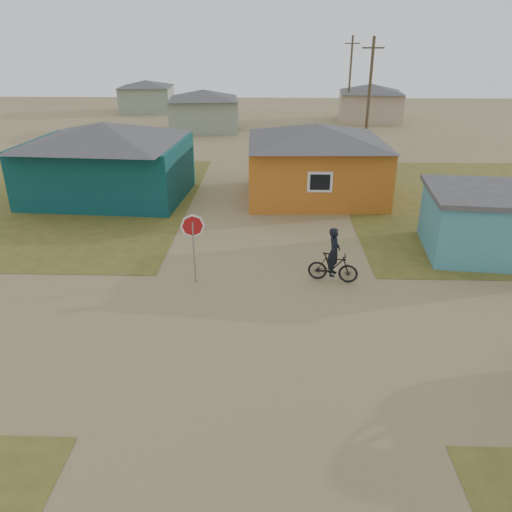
{
  "coord_description": "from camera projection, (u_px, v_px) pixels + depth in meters",
  "views": [
    {
      "loc": [
        0.18,
        -12.24,
        8.1
      ],
      "look_at": [
        -0.3,
        3.0,
        1.3
      ],
      "focal_mm": 35.0,
      "sensor_mm": 36.0,
      "label": 1
    }
  ],
  "objects": [
    {
      "name": "utility_pole_far",
      "position": [
        350.0,
        80.0,
        47.26
      ],
      "size": [
        1.4,
        0.2,
        8.0
      ],
      "color": "#4E402F",
      "rests_on": "ground"
    },
    {
      "name": "house_teal",
      "position": [
        107.0,
        160.0,
        26.21
      ],
      "size": [
        8.93,
        7.08,
        4.0
      ],
      "color": "#0A3738",
      "rests_on": "ground"
    },
    {
      "name": "house_pale_north",
      "position": [
        147.0,
        95.0,
        56.15
      ],
      "size": [
        6.28,
        5.81,
        3.4
      ],
      "color": "gray",
      "rests_on": "ground"
    },
    {
      "name": "ground",
      "position": [
        263.0,
        339.0,
        14.48
      ],
      "size": [
        120.0,
        120.0,
        0.0
      ],
      "primitive_type": "plane",
      "color": "#8E7B51"
    },
    {
      "name": "grass_nw",
      "position": [
        7.0,
        199.0,
        26.75
      ],
      "size": [
        20.0,
        18.0,
        0.0
      ],
      "primitive_type": "cube",
      "color": "brown",
      "rests_on": "ground"
    },
    {
      "name": "utility_pole_near",
      "position": [
        369.0,
        100.0,
        32.68
      ],
      "size": [
        1.4,
        0.2,
        8.0
      ],
      "color": "#4E402F",
      "rests_on": "ground"
    },
    {
      "name": "stop_sign",
      "position": [
        193.0,
        233.0,
        17.05
      ],
      "size": [
        0.82,
        0.22,
        2.55
      ],
      "color": "gray",
      "rests_on": "ground"
    },
    {
      "name": "cyclist",
      "position": [
        333.0,
        262.0,
        17.6
      ],
      "size": [
        1.85,
        0.89,
        2.01
      ],
      "color": "black",
      "rests_on": "ground"
    },
    {
      "name": "house_yellow",
      "position": [
        315.0,
        160.0,
        26.37
      ],
      "size": [
        7.72,
        6.76,
        3.9
      ],
      "color": "#BE661D",
      "rests_on": "ground"
    },
    {
      "name": "house_pale_west",
      "position": [
        204.0,
        110.0,
        44.93
      ],
      "size": [
        7.04,
        6.15,
        3.6
      ],
      "color": "gray",
      "rests_on": "ground"
    },
    {
      "name": "house_beige_east",
      "position": [
        370.0,
        102.0,
        49.94
      ],
      "size": [
        6.95,
        6.05,
        3.6
      ],
      "color": "tan",
      "rests_on": "ground"
    },
    {
      "name": "shed_turquoise",
      "position": [
        508.0,
        223.0,
        19.6
      ],
      "size": [
        6.71,
        4.93,
        2.6
      ],
      "color": "teal",
      "rests_on": "ground"
    }
  ]
}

